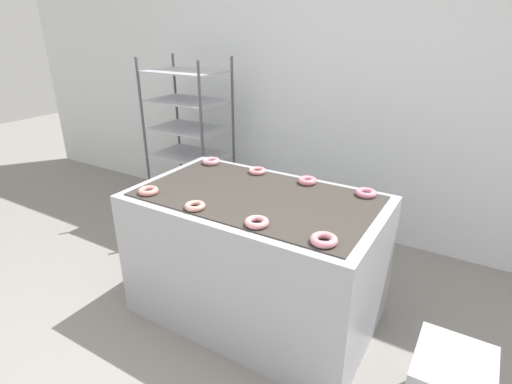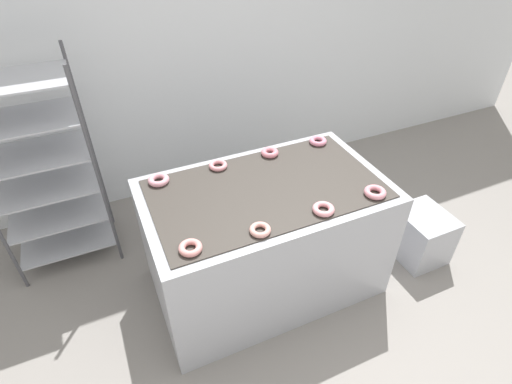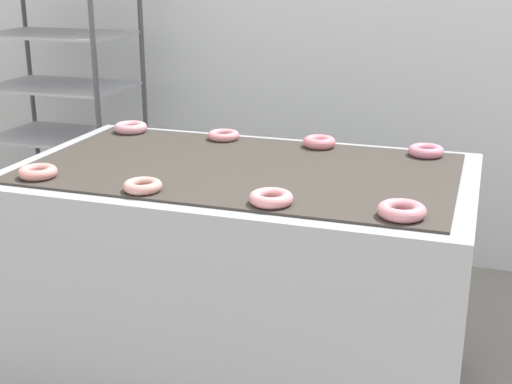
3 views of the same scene
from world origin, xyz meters
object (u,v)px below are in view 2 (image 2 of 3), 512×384
Objects in this scene: donut_far_left at (159,180)px; donut_near_midleft at (260,230)px; donut_far_right at (318,141)px; donut_near_right at (375,192)px; fryer_machine at (265,239)px; donut_far_midleft at (218,165)px; baking_rack_cart at (42,170)px; donut_near_left at (190,248)px; glaze_bin at (420,235)px; donut_near_midright at (323,209)px; donut_far_midright at (270,153)px.

donut_near_midleft is at bearing -59.70° from donut_far_left.
donut_far_right is (0.75, 0.66, 0.00)m from donut_near_midleft.
donut_near_right and donut_far_left have the same top height.
fryer_machine is 12.52× the size of donut_far_midleft.
fryer_machine is 1.57m from baking_rack_cart.
donut_far_left is (-0.01, 0.64, 0.00)m from donut_near_left.
donut_near_midleft is 0.89× the size of donut_far_left.
donut_far_midleft reaches higher than glaze_bin.
glaze_bin is (1.19, -0.24, -0.23)m from fryer_machine.
donut_near_right reaches higher than donut_near_midright.
donut_near_midright reaches higher than glaze_bin.
donut_far_midright is (1.43, -0.56, 0.09)m from baking_rack_cart.
donut_near_midleft is at bearing -3.36° from donut_near_left.
donut_near_midright is 0.36m from donut_near_right.
donut_far_right is at bearing 0.20° from donut_far_left.
donut_far_midright is at bearing -0.10° from donut_far_midleft.
donut_near_left is 1.02× the size of donut_far_midright.
baking_rack_cart reaches higher than glaze_bin.
donut_near_midleft is (-1.39, -0.09, 0.67)m from glaze_bin.
donut_far_midleft is (-1.38, 0.57, 0.67)m from glaze_bin.
donut_near_left is 1.12m from donut_near_right.
baking_rack_cart is 1.90m from donut_far_right.
baking_rack_cart is 1.89m from donut_near_midright.
donut_far_right is at bearing 30.42° from fryer_machine.
fryer_machine is at bearing -118.93° from donut_far_midright.
donut_far_left reaches higher than donut_far_right.
donut_far_left is 0.76m from donut_far_midright.
fryer_machine is 0.58m from donut_near_midright.
donut_near_midleft is at bearing -119.54° from donut_far_midright.
fryer_machine is 13.02× the size of donut_near_midleft.
donut_near_midright is 0.76m from donut_far_midleft.
donut_near_right is 1.31m from donut_far_left.
donut_near_left is 1.05× the size of donut_near_midleft.
donut_near_midleft is (-0.19, -0.33, 0.44)m from fryer_machine.
donut_near_midright is 1.04× the size of donut_far_midleft.
donut_near_right is 1.09× the size of donut_far_midleft.
glaze_bin is at bearing 4.96° from donut_near_midright.
baking_rack_cart reaches higher than donut_far_midright.
donut_near_midright is 1.01× the size of donut_far_right.
donut_near_left is 0.97× the size of donut_near_midright.
donut_far_right reaches higher than fryer_machine.
glaze_bin is 3.29× the size of donut_near_left.
baking_rack_cart reaches higher than fryer_machine.
donut_far_left and donut_far_midright have the same top height.
donut_near_right is at bearing 0.99° from donut_near_midleft.
donut_near_left is 1.01× the size of donut_far_midleft.
donut_near_midleft is 0.76m from donut_far_left.
donut_far_midright is at bearing 150.64° from glaze_bin.
donut_near_midleft is at bearing -179.01° from donut_near_right.
donut_near_midright is (0.39, 0.01, 0.00)m from donut_near_midleft.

